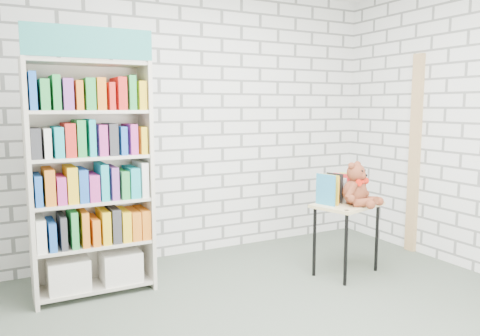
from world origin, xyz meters
name	(u,v)px	position (x,y,z in m)	size (l,w,h in m)	color
ground	(288,333)	(0.00, 0.00, 0.00)	(4.50, 4.50, 0.00)	#495346
room_shell	(291,71)	(0.00, 0.00, 1.78)	(4.52, 4.02, 2.81)	silver
bookshelf	(91,177)	(-1.04, 1.36, 0.98)	(0.96, 0.37, 2.16)	beige
display_table	(347,213)	(1.13, 0.73, 0.58)	(0.72, 0.59, 0.67)	#D0BA7D
table_books	(338,188)	(1.10, 0.83, 0.80)	(0.47, 0.31, 0.26)	teal
teddy_bear	(358,188)	(1.16, 0.64, 0.83)	(0.37, 0.36, 0.40)	maroon
door_trim	(415,155)	(2.23, 0.95, 1.05)	(0.05, 0.12, 2.10)	tan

